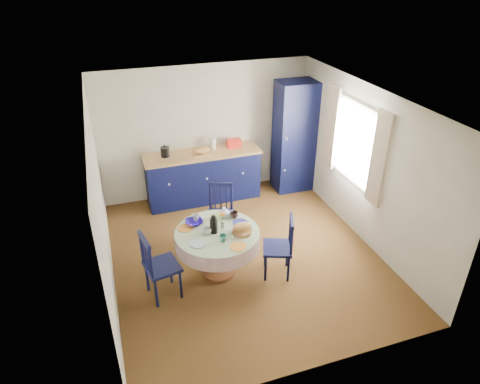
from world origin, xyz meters
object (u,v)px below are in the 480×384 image
(pantry_cabinet, at_px, (295,137))
(mug_b, at_px, (223,238))
(dining_table, at_px, (218,239))
(mug_d, at_px, (196,218))
(chair_left, at_px, (159,266))
(cobalt_bowl, at_px, (194,222))
(mug_a, at_px, (207,231))
(chair_right, at_px, (280,246))
(chair_far, at_px, (220,213))
(kitchen_counter, at_px, (203,175))
(mug_c, at_px, (234,215))

(pantry_cabinet, bearing_deg, mug_b, -131.24)
(pantry_cabinet, relative_size, dining_table, 1.79)
(mug_d, bearing_deg, chair_left, -137.85)
(pantry_cabinet, bearing_deg, cobalt_bowl, -141.90)
(dining_table, height_order, mug_a, dining_table)
(mug_d, bearing_deg, mug_a, -79.72)
(chair_right, bearing_deg, mug_a, -85.64)
(pantry_cabinet, relative_size, chair_far, 2.24)
(pantry_cabinet, xyz_separation_m, cobalt_bowl, (-2.43, -1.83, -0.32))
(chair_right, bearing_deg, kitchen_counter, -147.72)
(chair_left, relative_size, chair_right, 1.07)
(chair_right, bearing_deg, mug_d, -101.66)
(dining_table, height_order, chair_far, dining_table)
(pantry_cabinet, relative_size, mug_c, 17.62)
(mug_b, xyz_separation_m, mug_d, (-0.23, 0.62, 0.00))
(chair_far, relative_size, mug_a, 8.11)
(kitchen_counter, xyz_separation_m, cobalt_bowl, (-0.61, -1.94, 0.26))
(kitchen_counter, relative_size, mug_b, 21.21)
(cobalt_bowl, bearing_deg, mug_d, 61.73)
(kitchen_counter, relative_size, mug_c, 17.70)
(pantry_cabinet, relative_size, chair_right, 2.26)
(mug_b, xyz_separation_m, mug_c, (0.33, 0.52, 0.00))
(chair_left, relative_size, mug_b, 9.97)
(kitchen_counter, height_order, chair_far, kitchen_counter)
(pantry_cabinet, xyz_separation_m, mug_c, (-1.83, -1.85, -0.30))
(mug_a, xyz_separation_m, mug_b, (0.16, -0.23, 0.00))
(cobalt_bowl, bearing_deg, chair_left, -140.21)
(kitchen_counter, bearing_deg, mug_a, -102.60)
(dining_table, distance_m, mug_b, 0.29)
(dining_table, relative_size, mug_b, 11.79)
(chair_left, distance_m, mug_b, 0.93)
(mug_c, height_order, cobalt_bowl, mug_c)
(chair_far, bearing_deg, chair_right, -43.01)
(chair_far, height_order, mug_c, chair_far)
(chair_far, height_order, cobalt_bowl, chair_far)
(chair_left, distance_m, chair_far, 1.59)
(kitchen_counter, relative_size, pantry_cabinet, 1.00)
(chair_far, xyz_separation_m, mug_c, (0.05, -0.57, 0.29))
(dining_table, distance_m, mug_d, 0.47)
(mug_b, bearing_deg, mug_a, 124.34)
(dining_table, bearing_deg, mug_a, -179.00)
(cobalt_bowl, bearing_deg, chair_right, -28.21)
(pantry_cabinet, height_order, chair_far, pantry_cabinet)
(chair_right, bearing_deg, cobalt_bowl, -97.19)
(pantry_cabinet, bearing_deg, mug_d, -142.70)
(chair_left, bearing_deg, mug_d, -59.02)
(chair_left, bearing_deg, kitchen_counter, -37.69)
(mug_d, relative_size, cobalt_bowl, 0.42)
(mug_b, height_order, mug_d, mug_d)
(chair_left, bearing_deg, mug_c, -78.89)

